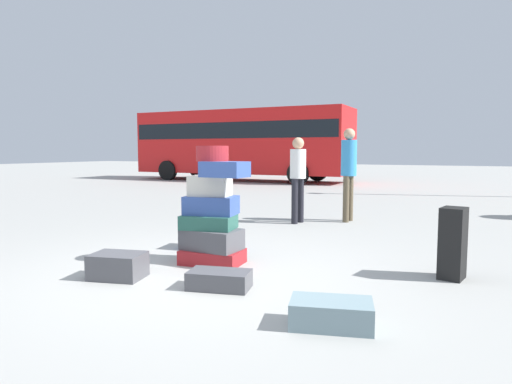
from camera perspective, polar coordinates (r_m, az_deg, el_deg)
The scene contains 10 objects.
ground_plane at distance 5.21m, azimuth -7.18°, elevation -10.15°, with size 80.00×80.00×0.00m, color #9E9E99.
suitcase_tower at distance 5.53m, azimuth -5.52°, elevation -2.85°, with size 0.90×0.62×1.44m.
suitcase_charcoal_right_side at distance 4.62m, azimuth -4.65°, elevation -10.97°, with size 0.61×0.34×0.18m, color #4C4C51.
suitcase_navy_white_trunk at distance 6.45m, azimuth -6.71°, elevation -5.79°, with size 0.56×0.43×0.29m, color #334F99.
suitcase_slate_upright_blue at distance 3.72m, azimuth 9.47°, elevation -14.88°, with size 0.64×0.37×0.21m, color gray.
suitcase_black_behind_tower at distance 5.32m, azimuth 23.58°, elevation -5.95°, with size 0.24×0.30×0.77m, color black.
suitcase_charcoal_left_side at distance 5.18m, azimuth -17.03°, elevation -8.89°, with size 0.55×0.40×0.27m, color #4C4C51.
person_bearded_onlooker at distance 8.90m, azimuth 11.62°, elevation 3.23°, with size 0.30×0.34×1.80m.
person_tourist_with_camera at distance 8.56m, azimuth 5.31°, elevation 2.53°, with size 0.30×0.34×1.62m.
parked_bus at distance 20.72m, azimuth -1.83°, elevation 6.54°, with size 9.95×2.78×3.15m.
Camera 1 is at (2.74, -4.20, 1.38)m, focal length 31.70 mm.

